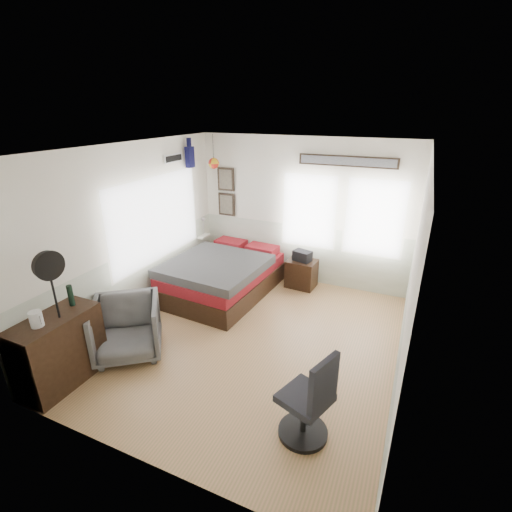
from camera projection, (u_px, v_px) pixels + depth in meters
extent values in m
cube|color=#A07E4B|center=(251.00, 339.00, 5.43)|extent=(4.00, 4.50, 0.01)
cube|color=silver|center=(302.00, 212.00, 6.82)|extent=(4.00, 0.02, 2.70)
cube|color=silver|center=(135.00, 347.00, 3.01)|extent=(4.00, 0.02, 2.70)
cube|color=silver|center=(132.00, 234.00, 5.67)|extent=(0.02, 4.50, 2.70)
cube|color=silver|center=(412.00, 280.00, 4.16)|extent=(0.02, 4.50, 2.70)
cube|color=white|center=(250.00, 148.00, 4.41)|extent=(4.00, 4.50, 0.02)
cube|color=#B4BDA4|center=(300.00, 253.00, 7.12)|extent=(4.00, 0.01, 1.10)
cube|color=#B4BDA4|center=(139.00, 281.00, 5.97)|extent=(0.01, 4.50, 1.10)
cube|color=#B4BDA4|center=(401.00, 340.00, 4.47)|extent=(0.01, 4.50, 1.10)
cube|color=silver|center=(156.00, 219.00, 6.08)|extent=(0.03, 2.20, 1.35)
cube|color=silver|center=(309.00, 211.00, 6.71)|extent=(0.95, 0.03, 1.30)
cube|color=silver|center=(375.00, 218.00, 6.28)|extent=(0.95, 0.03, 1.30)
cube|color=#3F2E20|center=(227.00, 204.00, 7.38)|extent=(0.35, 0.03, 0.45)
cube|color=#3F2E20|center=(226.00, 179.00, 7.19)|extent=(0.35, 0.03, 0.45)
cube|color=#7F7259|center=(226.00, 205.00, 7.36)|extent=(0.27, 0.01, 0.37)
cube|color=#7F7259|center=(225.00, 179.00, 7.17)|extent=(0.27, 0.01, 0.37)
cube|color=#3F2E20|center=(347.00, 161.00, 6.15)|extent=(1.65, 0.03, 0.18)
cube|color=gray|center=(347.00, 161.00, 6.13)|extent=(1.58, 0.01, 0.13)
cube|color=white|center=(173.00, 158.00, 6.25)|extent=(0.02, 0.48, 0.14)
sphere|color=red|center=(214.00, 163.00, 6.88)|extent=(0.20, 0.20, 0.20)
cube|color=black|center=(223.00, 284.00, 6.73)|extent=(1.64, 2.24, 0.34)
cube|color=maroon|center=(223.00, 270.00, 6.63)|extent=(1.60, 2.20, 0.19)
cube|color=#414141|center=(216.00, 266.00, 6.37)|extent=(1.67, 1.69, 0.15)
cube|color=maroon|center=(228.00, 244.00, 7.43)|extent=(0.61, 0.40, 0.15)
cube|color=maroon|center=(260.00, 249.00, 7.16)|extent=(0.61, 0.40, 0.15)
cube|color=black|center=(59.00, 350.00, 4.45)|extent=(0.48, 1.00, 0.90)
imported|color=#545456|center=(127.00, 328.00, 4.98)|extent=(1.20, 1.20, 0.79)
cube|color=black|center=(301.00, 273.00, 6.93)|extent=(0.55, 0.45, 0.52)
cylinder|color=black|center=(303.00, 432.00, 3.85)|extent=(0.51, 0.51, 0.05)
cylinder|color=black|center=(304.00, 415.00, 3.77)|extent=(0.06, 0.06, 0.40)
cube|color=black|center=(305.00, 398.00, 3.68)|extent=(0.58, 0.58, 0.08)
cube|color=black|center=(324.00, 384.00, 3.44)|extent=(0.20, 0.41, 0.51)
cylinder|color=silver|center=(36.00, 319.00, 4.08)|extent=(0.14, 0.14, 0.18)
cube|color=silver|center=(41.00, 320.00, 4.04)|extent=(0.02, 0.02, 0.11)
cylinder|color=black|center=(71.00, 295.00, 4.49)|extent=(0.07, 0.07, 0.27)
cylinder|color=black|center=(54.00, 293.00, 4.16)|extent=(0.03, 0.03, 0.64)
cylinder|color=black|center=(48.00, 265.00, 4.04)|extent=(0.11, 0.32, 0.32)
cylinder|color=black|center=(50.00, 266.00, 4.02)|extent=(0.07, 0.34, 0.34)
cube|color=black|center=(302.00, 256.00, 6.79)|extent=(0.37, 0.29, 0.19)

